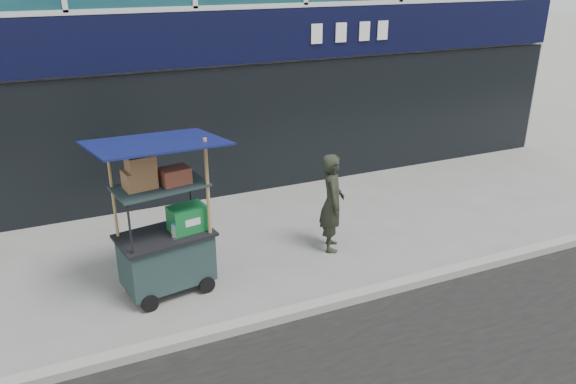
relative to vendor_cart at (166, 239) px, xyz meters
name	(u,v)px	position (x,y,z in m)	size (l,w,h in m)	color
ground	(291,307)	(1.32, -1.05, -0.76)	(80.00, 80.00, 0.00)	slate
curb	(298,311)	(1.32, -1.25, -0.70)	(80.00, 0.18, 0.12)	gray
vendor_cart	(166,239)	(0.00, 0.00, 0.00)	(1.77, 1.38, 2.17)	#182829
vendor_man	(332,202)	(2.54, 0.19, 0.00)	(0.56, 0.37, 1.53)	black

